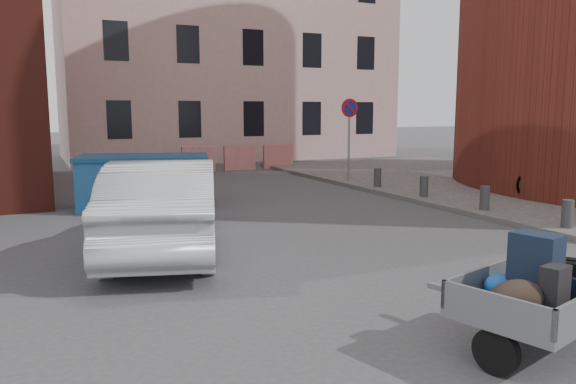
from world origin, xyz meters
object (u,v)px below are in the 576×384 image
dumpster (144,182)px  silver_car (164,206)px  trailer (536,294)px  bicycle (549,175)px

dumpster → silver_car: 4.58m
dumpster → silver_car: silver_car is taller
dumpster → silver_car: (-0.51, -4.55, 0.13)m
trailer → dumpster: dumpster is taller
bicycle → silver_car: bearing=100.1°
silver_car → bicycle: 10.52m
trailer → silver_car: silver_car is taller
silver_car → bicycle: size_ratio=2.24×
bicycle → trailer: bearing=133.8°
trailer → bicycle: 10.47m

